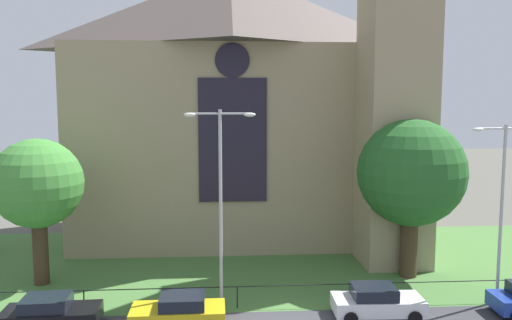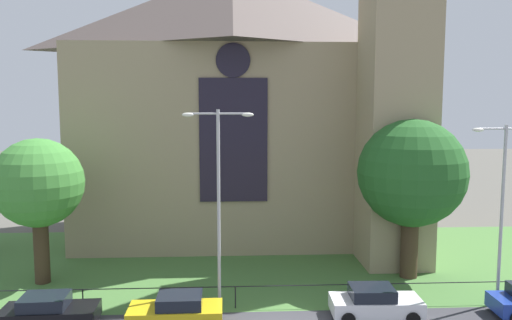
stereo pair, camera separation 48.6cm
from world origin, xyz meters
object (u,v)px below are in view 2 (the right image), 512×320
Objects in this scene: streetlamp_near at (219,187)px; streetlamp_far at (503,193)px; parked_car_white at (375,302)px; parked_car_black at (49,312)px; church_building at (243,101)px; parked_car_yellow at (177,311)px; tree_right_near at (412,174)px; tree_left_near at (38,184)px.

streetlamp_far is (13.98, -0.00, -0.40)m from streetlamp_near.
streetlamp_near is 2.29× the size of parked_car_white.
streetlamp_far is 2.12× the size of parked_car_black.
parked_car_white is (5.76, -15.42, -9.53)m from church_building.
streetlamp_far is 16.72m from parked_car_yellow.
streetlamp_far is 22.21m from parked_car_black.
streetlamp_near is at bearing 10.20° from parked_car_black.
tree_right_near is at bearing 15.28° from parked_car_black.
parked_car_yellow is at bearing -102.18° from church_building.
church_building is 6.10× the size of parked_car_black.
parked_car_black is at bearing -120.24° from church_building.
parked_car_white is (9.20, 0.51, 0.00)m from parked_car_yellow.
tree_right_near is 15.09m from parked_car_yellow.
streetlamp_near reaches higher than parked_car_white.
parked_car_white is (7.31, -1.35, -5.33)m from streetlamp_near.
church_building is 15.88m from tree_left_near.
tree_left_near is at bearing 169.94° from streetlamp_far.
church_building is 6.16× the size of parked_car_yellow.
parked_car_black is at bearing -2.68° from parked_car_yellow.
church_building is 2.83× the size of tree_right_near.
tree_right_near is at bearing -0.39° from tree_left_near.
streetlamp_near is at bearing 171.43° from parked_car_white.
streetlamp_near is 2.29× the size of parked_car_black.
church_building reaches higher than tree_left_near.
tree_left_near is 1.92× the size of parked_car_black.
church_building is 18.88m from parked_car_yellow.
church_building is at bearing 83.71° from streetlamp_near.
parked_car_black is 1.01× the size of parked_car_yellow.
streetlamp_near reaches higher than parked_car_yellow.
tree_right_near is 11.66m from streetlamp_near.
tree_right_near is 8.44m from parked_car_white.
parked_car_black is (2.43, -5.91, -4.88)m from tree_left_near.
parked_car_black is at bearing -162.69° from tree_right_near.
streetlamp_near reaches higher than parked_car_black.
parked_car_yellow is (8.16, -6.12, -4.88)m from tree_left_near.
church_building is 2.88× the size of streetlamp_far.
parked_car_yellow is (-12.80, -5.98, -5.31)m from tree_right_near.
parked_car_white is at bearing -177.44° from parked_car_yellow.
tree_left_near is at bearing 179.61° from tree_right_near.
parked_car_black is (-21.59, -1.65, -4.93)m from streetlamp_far.
streetlamp_far is at bearing -48.55° from church_building.
parked_car_black is at bearing -175.63° from streetlamp_far.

